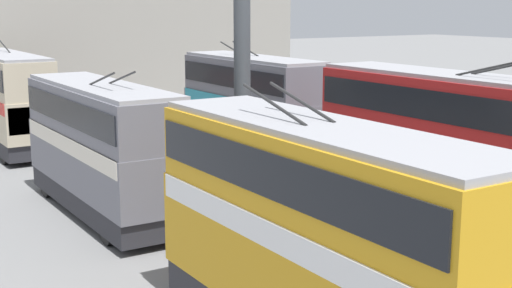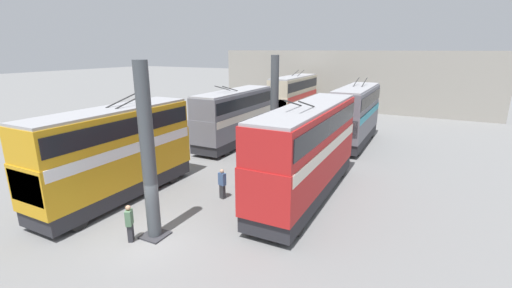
{
  "view_description": "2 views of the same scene",
  "coord_description": "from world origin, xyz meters",
  "px_view_note": "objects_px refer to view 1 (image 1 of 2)",
  "views": [
    {
      "loc": [
        -8.5,
        13.02,
        7.38
      ],
      "look_at": [
        12.97,
        -0.43,
        2.4
      ],
      "focal_mm": 50.0,
      "sensor_mm": 36.0,
      "label": 1
    },
    {
      "loc": [
        -9.67,
        -10.2,
        8.03
      ],
      "look_at": [
        7.93,
        -1.18,
        2.53
      ],
      "focal_mm": 24.0,
      "sensor_mm": 36.0,
      "label": 2
    }
  ],
  "objects_px": {
    "oil_drum": "(282,184)",
    "person_by_left_row": "(458,232)",
    "bus_right_mid": "(102,141)",
    "person_aisle_midway": "(409,243)",
    "bus_right_near": "(320,230)",
    "bus_right_far": "(7,95)",
    "bus_left_near": "(454,142)",
    "bus_left_far": "(252,102)"
  },
  "relations": [
    {
      "from": "bus_left_near",
      "to": "bus_right_mid",
      "type": "xyz_separation_m",
      "value": [
        7.79,
        9.17,
        -0.3
      ]
    },
    {
      "from": "bus_left_far",
      "to": "person_by_left_row",
      "type": "relative_size",
      "value": 5.81
    },
    {
      "from": "bus_left_far",
      "to": "bus_right_far",
      "type": "xyz_separation_m",
      "value": [
        9.17,
        9.17,
        -0.04
      ]
    },
    {
      "from": "bus_right_near",
      "to": "bus_right_far",
      "type": "height_order",
      "value": "bus_right_near"
    },
    {
      "from": "oil_drum",
      "to": "person_by_left_row",
      "type": "bearing_deg",
      "value": -178.22
    },
    {
      "from": "bus_right_near",
      "to": "bus_right_mid",
      "type": "height_order",
      "value": "bus_right_near"
    },
    {
      "from": "bus_right_near",
      "to": "bus_right_mid",
      "type": "bearing_deg",
      "value": 0.0
    },
    {
      "from": "person_aisle_midway",
      "to": "bus_right_mid",
      "type": "bearing_deg",
      "value": 43.16
    },
    {
      "from": "bus_left_near",
      "to": "bus_right_far",
      "type": "relative_size",
      "value": 1.09
    },
    {
      "from": "person_by_left_row",
      "to": "oil_drum",
      "type": "relative_size",
      "value": 1.88
    },
    {
      "from": "person_by_left_row",
      "to": "oil_drum",
      "type": "distance_m",
      "value": 8.8
    },
    {
      "from": "bus_left_near",
      "to": "bus_right_far",
      "type": "height_order",
      "value": "bus_left_near"
    },
    {
      "from": "bus_right_near",
      "to": "bus_right_mid",
      "type": "relative_size",
      "value": 0.99
    },
    {
      "from": "bus_left_far",
      "to": "bus_right_mid",
      "type": "xyz_separation_m",
      "value": [
        -4.78,
        9.17,
        -0.18
      ]
    },
    {
      "from": "bus_left_far",
      "to": "person_aisle_midway",
      "type": "bearing_deg",
      "value": 164.67
    },
    {
      "from": "bus_right_near",
      "to": "person_by_left_row",
      "type": "relative_size",
      "value": 5.95
    },
    {
      "from": "person_by_left_row",
      "to": "person_aisle_midway",
      "type": "height_order",
      "value": "person_aisle_midway"
    },
    {
      "from": "bus_left_near",
      "to": "person_aisle_midway",
      "type": "bearing_deg",
      "value": 119.14
    },
    {
      "from": "bus_left_near",
      "to": "oil_drum",
      "type": "xyz_separation_m",
      "value": [
        6.67,
        2.26,
        -2.53
      ]
    },
    {
      "from": "person_aisle_midway",
      "to": "oil_drum",
      "type": "bearing_deg",
      "value": 4.8
    },
    {
      "from": "bus_left_near",
      "to": "person_by_left_row",
      "type": "bearing_deg",
      "value": 136.83
    },
    {
      "from": "person_by_left_row",
      "to": "oil_drum",
      "type": "height_order",
      "value": "person_by_left_row"
    },
    {
      "from": "bus_right_far",
      "to": "oil_drum",
      "type": "relative_size",
      "value": 12.04
    },
    {
      "from": "bus_left_far",
      "to": "oil_drum",
      "type": "xyz_separation_m",
      "value": [
        -5.89,
        2.26,
        -2.42
      ]
    },
    {
      "from": "bus_left_near",
      "to": "person_by_left_row",
      "type": "distance_m",
      "value": 3.59
    },
    {
      "from": "bus_right_near",
      "to": "oil_drum",
      "type": "xyz_separation_m",
      "value": [
        11.54,
        -6.91,
        -2.45
      ]
    },
    {
      "from": "bus_left_far",
      "to": "bus_left_near",
      "type": "bearing_deg",
      "value": -180.0
    },
    {
      "from": "bus_left_near",
      "to": "bus_left_far",
      "type": "xyz_separation_m",
      "value": [
        12.56,
        0.0,
        -0.12
      ]
    },
    {
      "from": "person_by_left_row",
      "to": "bus_left_far",
      "type": "bearing_deg",
      "value": -159.74
    },
    {
      "from": "bus_right_far",
      "to": "oil_drum",
      "type": "bearing_deg",
      "value": -155.36
    },
    {
      "from": "person_by_left_row",
      "to": "bus_right_mid",
      "type": "bearing_deg",
      "value": -116.08
    },
    {
      "from": "bus_right_near",
      "to": "bus_right_far",
      "type": "bearing_deg",
      "value": 0.0
    },
    {
      "from": "bus_left_near",
      "to": "bus_right_far",
      "type": "xyz_separation_m",
      "value": [
        21.74,
        9.17,
        -0.16
      ]
    },
    {
      "from": "bus_left_near",
      "to": "bus_left_far",
      "type": "distance_m",
      "value": 12.56
    },
    {
      "from": "oil_drum",
      "to": "bus_left_far",
      "type": "bearing_deg",
      "value": -20.94
    },
    {
      "from": "bus_right_mid",
      "to": "oil_drum",
      "type": "distance_m",
      "value": 7.35
    },
    {
      "from": "bus_right_far",
      "to": "person_by_left_row",
      "type": "bearing_deg",
      "value": -163.24
    },
    {
      "from": "bus_right_far",
      "to": "bus_left_far",
      "type": "bearing_deg",
      "value": -135.02
    },
    {
      "from": "bus_left_near",
      "to": "person_by_left_row",
      "type": "height_order",
      "value": "bus_left_near"
    },
    {
      "from": "bus_right_far",
      "to": "oil_drum",
      "type": "height_order",
      "value": "bus_right_far"
    },
    {
      "from": "bus_right_mid",
      "to": "person_aisle_midway",
      "type": "xyz_separation_m",
      "value": [
        -10.05,
        -5.1,
        -1.75
      ]
    },
    {
      "from": "bus_right_far",
      "to": "person_by_left_row",
      "type": "height_order",
      "value": "bus_right_far"
    }
  ]
}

